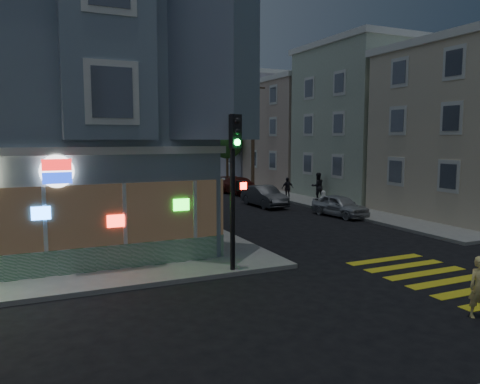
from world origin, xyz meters
TOP-DOWN VIEW (x-y plane):
  - ground at (0.00, 0.00)m, footprint 120.00×120.00m
  - sidewalk_ne at (23.00, 23.00)m, footprint 24.00×42.00m
  - corner_building at (-6.00, 10.98)m, footprint 14.60×14.60m
  - row_house_b at (19.50, 16.00)m, footprint 12.00×8.60m
  - row_house_c at (19.50, 25.00)m, footprint 12.00×8.60m
  - row_house_d at (19.50, 34.00)m, footprint 12.00×8.60m
  - utility_pole at (12.00, 24.00)m, footprint 2.20×0.30m
  - street_tree_near at (12.20, 30.00)m, footprint 3.00×3.00m
  - street_tree_far at (12.20, 38.00)m, footprint 3.00×3.00m
  - running_child at (4.77, -3.61)m, footprint 0.66×0.56m
  - pedestrian_a at (13.00, 15.78)m, footprint 1.02×0.85m
  - pedestrian_b at (11.30, 16.97)m, footprint 0.92×0.44m
  - parked_car_a at (10.70, 10.10)m, footprint 1.91×3.78m
  - parked_car_b at (8.60, 15.30)m, footprint 1.55×4.12m
  - parked_car_c at (9.84, 21.73)m, footprint 2.31×4.76m
  - parked_car_d at (9.89, 29.63)m, footprint 2.83×5.06m
  - traffic_signal at (0.74, 2.17)m, footprint 0.59×0.56m
  - fire_hydrant at (12.20, 13.91)m, footprint 0.50×0.29m

SIDE VIEW (x-z plane):
  - ground at x=0.00m, z-range 0.00..0.00m
  - sidewalk_ne at x=23.00m, z-range 0.00..0.15m
  - fire_hydrant at x=12.20m, z-range 0.17..1.05m
  - parked_car_a at x=10.70m, z-range 0.00..1.23m
  - parked_car_c at x=9.84m, z-range 0.00..1.33m
  - parked_car_d at x=9.89m, z-range 0.00..1.34m
  - parked_car_b at x=8.60m, z-range 0.00..1.34m
  - running_child at x=4.77m, z-range 0.00..1.53m
  - pedestrian_b at x=11.30m, z-range 0.15..1.66m
  - pedestrian_a at x=13.00m, z-range 0.15..2.03m
  - traffic_signal at x=0.74m, z-range 1.03..6.03m
  - street_tree_near at x=12.20m, z-range 1.29..6.59m
  - street_tree_far at x=12.20m, z-range 1.29..6.59m
  - row_house_c at x=19.50m, z-range 0.15..9.15m
  - utility_pole at x=12.00m, z-range 0.30..9.30m
  - row_house_b at x=19.50m, z-range 0.15..10.65m
  - row_house_d at x=19.50m, z-range 0.15..10.65m
  - corner_building at x=-6.00m, z-range 0.12..11.52m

